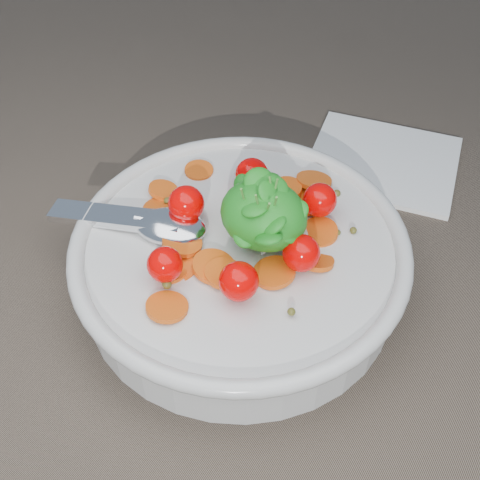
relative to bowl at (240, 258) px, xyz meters
The scene contains 3 objects.
ground 0.04m from the bowl, 75.08° to the right, with size 6.00×6.00×0.00m, color brown.
bowl is the anchor object (origin of this frame).
napkin 0.23m from the bowl, 79.32° to the left, with size 0.15×0.13×0.01m, color white.
Camera 1 is at (0.17, -0.26, 0.42)m, focal length 45.00 mm.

